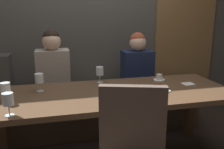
{
  "coord_description": "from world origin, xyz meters",
  "views": [
    {
      "loc": [
        -0.5,
        -2.03,
        1.43
      ],
      "look_at": [
        0.05,
        0.23,
        0.84
      ],
      "focal_mm": 39.19,
      "sensor_mm": 36.0,
      "label": 1
    }
  ],
  "objects_px": {
    "dessert_plate": "(158,88)",
    "dining_table": "(112,101)",
    "diner_redhead": "(53,68)",
    "wine_glass_end_left": "(100,71)",
    "fork_on_table": "(144,92)",
    "espresso_cup": "(159,78)",
    "wine_glass_center_front": "(8,100)",
    "banquette_bench": "(99,114)",
    "wine_glass_far_right": "(39,79)",
    "diner_bearded": "(137,66)",
    "wine_glass_end_right": "(5,89)"
  },
  "relations": [
    {
      "from": "dessert_plate",
      "to": "banquette_bench",
      "type": "bearing_deg",
      "value": 119.51
    },
    {
      "from": "wine_glass_far_right",
      "to": "espresso_cup",
      "type": "height_order",
      "value": "wine_glass_far_right"
    },
    {
      "from": "diner_redhead",
      "to": "banquette_bench",
      "type": "bearing_deg",
      "value": 0.72
    },
    {
      "from": "wine_glass_center_front",
      "to": "dessert_plate",
      "type": "xyz_separation_m",
      "value": [
        1.24,
        0.3,
        -0.1
      ]
    },
    {
      "from": "diner_redhead",
      "to": "dessert_plate",
      "type": "relative_size",
      "value": 4.25
    },
    {
      "from": "diner_redhead",
      "to": "dessert_plate",
      "type": "bearing_deg",
      "value": -38.39
    },
    {
      "from": "fork_on_table",
      "to": "wine_glass_center_front",
      "type": "bearing_deg",
      "value": -175.91
    },
    {
      "from": "diner_bearded",
      "to": "dessert_plate",
      "type": "distance_m",
      "value": 0.75
    },
    {
      "from": "wine_glass_end_right",
      "to": "dessert_plate",
      "type": "distance_m",
      "value": 1.3
    },
    {
      "from": "dessert_plate",
      "to": "dining_table",
      "type": "bearing_deg",
      "value": 174.29
    },
    {
      "from": "wine_glass_center_front",
      "to": "diner_bearded",
      "type": "bearing_deg",
      "value": 38.69
    },
    {
      "from": "dining_table",
      "to": "fork_on_table",
      "type": "distance_m",
      "value": 0.3
    },
    {
      "from": "espresso_cup",
      "to": "dessert_plate",
      "type": "relative_size",
      "value": 0.63
    },
    {
      "from": "banquette_bench",
      "to": "wine_glass_far_right",
      "type": "bearing_deg",
      "value": -140.26
    },
    {
      "from": "dining_table",
      "to": "wine_glass_center_front",
      "type": "bearing_deg",
      "value": -157.36
    },
    {
      "from": "diner_bearded",
      "to": "wine_glass_end_left",
      "type": "relative_size",
      "value": 4.62
    },
    {
      "from": "dining_table",
      "to": "diner_redhead",
      "type": "distance_m",
      "value": 0.88
    },
    {
      "from": "wine_glass_center_front",
      "to": "espresso_cup",
      "type": "relative_size",
      "value": 1.37
    },
    {
      "from": "dessert_plate",
      "to": "fork_on_table",
      "type": "xyz_separation_m",
      "value": [
        -0.14,
        -0.03,
        -0.01
      ]
    },
    {
      "from": "dining_table",
      "to": "banquette_bench",
      "type": "distance_m",
      "value": 0.82
    },
    {
      "from": "dessert_plate",
      "to": "espresso_cup",
      "type": "bearing_deg",
      "value": 63.22
    },
    {
      "from": "wine_glass_far_right",
      "to": "fork_on_table",
      "type": "height_order",
      "value": "wine_glass_far_right"
    },
    {
      "from": "wine_glass_end_right",
      "to": "dessert_plate",
      "type": "height_order",
      "value": "wine_glass_end_right"
    },
    {
      "from": "dining_table",
      "to": "diner_bearded",
      "type": "xyz_separation_m",
      "value": [
        0.48,
        0.7,
        0.16
      ]
    },
    {
      "from": "diner_redhead",
      "to": "wine_glass_end_left",
      "type": "distance_m",
      "value": 0.59
    },
    {
      "from": "diner_redhead",
      "to": "wine_glass_end_right",
      "type": "height_order",
      "value": "diner_redhead"
    },
    {
      "from": "diner_bearded",
      "to": "wine_glass_center_front",
      "type": "height_order",
      "value": "diner_bearded"
    },
    {
      "from": "dining_table",
      "to": "banquette_bench",
      "type": "relative_size",
      "value": 0.88
    },
    {
      "from": "wine_glass_end_left",
      "to": "fork_on_table",
      "type": "distance_m",
      "value": 0.53
    },
    {
      "from": "wine_glass_end_left",
      "to": "dessert_plate",
      "type": "height_order",
      "value": "wine_glass_end_left"
    },
    {
      "from": "wine_glass_end_left",
      "to": "wine_glass_far_right",
      "type": "xyz_separation_m",
      "value": [
        -0.58,
        -0.15,
        -0.0
      ]
    },
    {
      "from": "wine_glass_far_right",
      "to": "fork_on_table",
      "type": "bearing_deg",
      "value": -15.3
    },
    {
      "from": "dining_table",
      "to": "wine_glass_center_front",
      "type": "xyz_separation_m",
      "value": [
        -0.82,
        -0.34,
        0.2
      ]
    },
    {
      "from": "dining_table",
      "to": "dessert_plate",
      "type": "bearing_deg",
      "value": -5.71
    },
    {
      "from": "wine_glass_end_left",
      "to": "wine_glass_center_front",
      "type": "height_order",
      "value": "same"
    },
    {
      "from": "dining_table",
      "to": "espresso_cup",
      "type": "distance_m",
      "value": 0.64
    },
    {
      "from": "dining_table",
      "to": "wine_glass_end_left",
      "type": "distance_m",
      "value": 0.38
    },
    {
      "from": "diner_redhead",
      "to": "espresso_cup",
      "type": "distance_m",
      "value": 1.17
    },
    {
      "from": "wine_glass_far_right",
      "to": "fork_on_table",
      "type": "relative_size",
      "value": 0.96
    },
    {
      "from": "wine_glass_end_left",
      "to": "diner_redhead",
      "type": "bearing_deg",
      "value": 140.81
    },
    {
      "from": "dining_table",
      "to": "espresso_cup",
      "type": "height_order",
      "value": "espresso_cup"
    },
    {
      "from": "dining_table",
      "to": "wine_glass_center_front",
      "type": "distance_m",
      "value": 0.91
    },
    {
      "from": "dessert_plate",
      "to": "wine_glass_center_front",
      "type": "bearing_deg",
      "value": -166.42
    },
    {
      "from": "dining_table",
      "to": "espresso_cup",
      "type": "xyz_separation_m",
      "value": [
        0.57,
        0.26,
        0.11
      ]
    },
    {
      "from": "dining_table",
      "to": "dessert_plate",
      "type": "distance_m",
      "value": 0.43
    },
    {
      "from": "diner_bearded",
      "to": "dessert_plate",
      "type": "relative_size",
      "value": 3.99
    },
    {
      "from": "fork_on_table",
      "to": "banquette_bench",
      "type": "bearing_deg",
      "value": 100.07
    },
    {
      "from": "dessert_plate",
      "to": "fork_on_table",
      "type": "bearing_deg",
      "value": -166.75
    },
    {
      "from": "diner_bearded",
      "to": "espresso_cup",
      "type": "relative_size",
      "value": 6.32
    },
    {
      "from": "dessert_plate",
      "to": "fork_on_table",
      "type": "distance_m",
      "value": 0.15
    }
  ]
}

